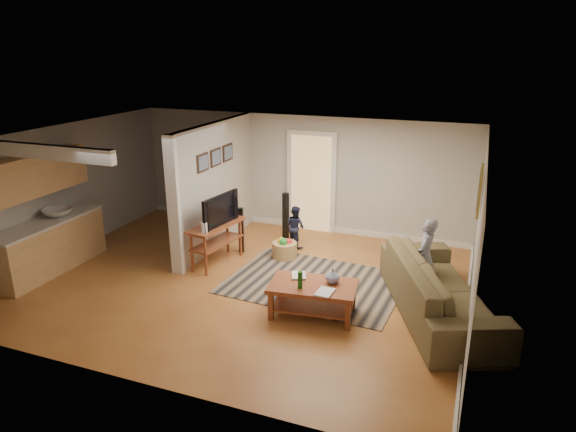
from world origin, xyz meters
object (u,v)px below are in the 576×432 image
object	(u,v)px
child	(422,293)
toy_basket	(285,249)
coffee_table	(314,291)
speaker_left	(241,230)
toddler	(295,246)
speaker_right	(286,217)
sofa	(437,314)
tv_console	(217,228)

from	to	relation	value
child	toy_basket	bearing A→B (deg)	-94.61
coffee_table	speaker_left	size ratio (longest dim) A/B	1.50
coffee_table	toddler	world-z (taller)	coffee_table
speaker_right	toy_basket	bearing A→B (deg)	-47.09
speaker_right	speaker_left	bearing A→B (deg)	-98.85
sofa	coffee_table	world-z (taller)	coffee_table
sofa	coffee_table	bearing A→B (deg)	88.22
speaker_right	toddler	bearing A→B (deg)	-18.45
child	speaker_left	bearing A→B (deg)	-91.12
coffee_table	speaker_right	xyz separation A→B (m)	(-1.53, 2.79, 0.12)
speaker_right	toy_basket	xyz separation A→B (m)	(0.32, -0.90, -0.34)
speaker_right	toy_basket	distance (m)	1.01
tv_console	sofa	bearing A→B (deg)	1.81
sofa	toddler	xyz separation A→B (m)	(-2.97, 1.82, 0.00)
toy_basket	sofa	bearing A→B (deg)	-22.11
sofa	toy_basket	size ratio (longest dim) A/B	6.18
speaker_right	child	world-z (taller)	speaker_right
sofa	speaker_left	size ratio (longest dim) A/B	3.22
child	sofa	bearing A→B (deg)	33.04
tv_console	speaker_right	size ratio (longest dim) A/B	1.26
coffee_table	toy_basket	distance (m)	2.25
coffee_table	speaker_right	size ratio (longest dim) A/B	1.34
speaker_right	toy_basket	size ratio (longest dim) A/B	2.16
toy_basket	child	xyz separation A→B (m)	(2.66, -0.57, -0.18)
speaker_left	toy_basket	xyz separation A→B (m)	(0.90, 0.03, -0.28)
speaker_left	sofa	bearing A→B (deg)	-28.83
toy_basket	coffee_table	bearing A→B (deg)	-57.38
toddler	tv_console	bearing A→B (deg)	77.66
sofa	toddler	size ratio (longest dim) A/B	3.43
sofa	speaker_right	world-z (taller)	speaker_right
speaker_left	tv_console	bearing A→B (deg)	-116.49
tv_console	speaker_left	distance (m)	0.73
sofa	tv_console	bearing A→B (deg)	59.70
coffee_table	speaker_right	bearing A→B (deg)	118.81
tv_console	toddler	bearing A→B (deg)	59.90
toddler	sofa	bearing A→B (deg)	175.27
speaker_left	toddler	size ratio (longest dim) A/B	1.06
speaker_left	toddler	distance (m)	1.19
toy_basket	child	size ratio (longest dim) A/B	0.37
speaker_left	child	size ratio (longest dim) A/B	0.70
toy_basket	toddler	xyz separation A→B (m)	(-0.01, 0.62, -0.18)
speaker_right	toddler	xyz separation A→B (m)	(0.32, -0.28, -0.51)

